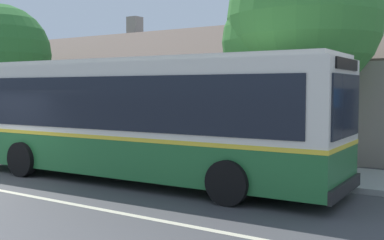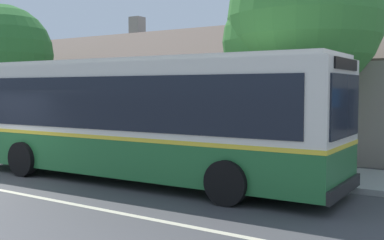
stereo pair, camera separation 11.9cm
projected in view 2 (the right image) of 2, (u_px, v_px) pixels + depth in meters
name	position (u px, v px, depth m)	size (l,w,h in m)	color
sidewalk_far	(126.00, 156.00, 17.62)	(60.00, 3.00, 0.15)	#9E9E99
community_building	(242.00, 103.00, 23.11)	(27.42, 9.50, 6.65)	gray
transit_bus	(135.00, 116.00, 13.22)	(11.54, 3.03, 3.31)	#236633
bench_by_building	(83.00, 139.00, 18.78)	(1.60, 0.51, 0.94)	#4C4C4C
street_tree_primary	(297.00, 25.00, 14.40)	(4.76, 4.60, 6.95)	#4C3828
street_tree_secondary	(2.00, 55.00, 22.26)	(4.65, 4.65, 6.42)	#4C3828
bike_rack	(45.00, 132.00, 20.38)	(1.16, 0.06, 0.78)	slate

